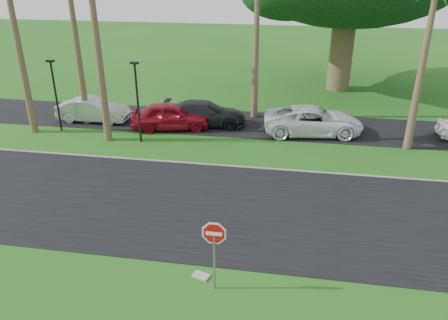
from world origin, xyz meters
The scene contains 12 objects.
ground centered at (0.00, 0.00, 0.00)m, with size 120.00×120.00×0.00m, color #1B5715.
road centered at (0.00, 2.00, 0.01)m, with size 120.00×8.00×0.02m, color black.
parking_strip centered at (0.00, 12.50, 0.01)m, with size 120.00×5.00×0.02m, color black.
curb centered at (0.00, 6.05, 0.03)m, with size 120.00×0.12×0.06m, color gray.
stop_sign_near centered at (0.50, -3.00, 1.77)m, with size 1.05×0.07×2.62m.
streetlight_left centered at (-11.50, 9.50, 2.50)m, with size 0.45×0.25×4.34m.
streetlight_right centered at (-6.00, 8.50, 2.65)m, with size 0.45×0.25×4.64m.
car_silver centered at (-10.18, 11.41, 0.76)m, with size 1.60×4.60×1.52m, color #A7A9AE.
car_red centered at (-4.87, 10.91, 0.82)m, with size 1.94×4.83×1.64m, color maroon.
car_dark centered at (-2.94, 11.90, 0.76)m, with size 2.12×5.20×1.51m, color black.
car_minivan centered at (3.82, 11.48, 0.82)m, with size 2.71×5.88×1.63m, color white.
utility_slab centered at (-0.05, -2.52, 0.03)m, with size 0.55×0.35×0.06m, color #9B9A93.
Camera 1 is at (2.62, -13.83, 9.61)m, focal length 35.00 mm.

